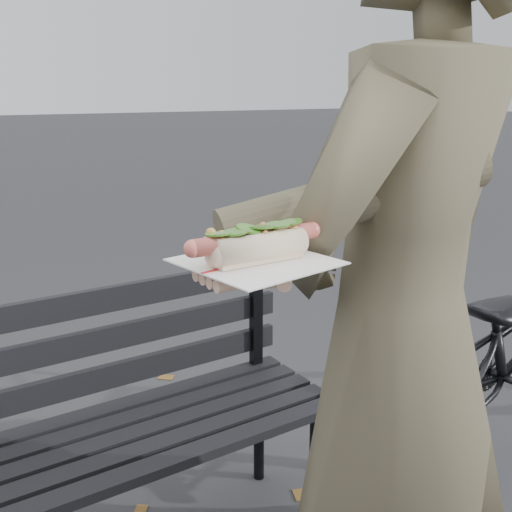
{
  "coord_description": "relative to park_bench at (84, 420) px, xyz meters",
  "views": [
    {
      "loc": [
        -0.43,
        -0.63,
        1.46
      ],
      "look_at": [
        0.01,
        0.05,
        1.23
      ],
      "focal_mm": 42.0,
      "sensor_mm": 36.0,
      "label": 1
    }
  ],
  "objects": [
    {
      "name": "park_bench",
      "position": [
        0.0,
        0.0,
        0.0
      ],
      "size": [
        1.5,
        0.44,
        0.88
      ],
      "color": "black",
      "rests_on": "ground"
    },
    {
      "name": "person",
      "position": [
        0.43,
        -0.8,
        0.44
      ],
      "size": [
        0.8,
        0.63,
        1.92
      ],
      "primitive_type": "imported",
      "rotation": [
        0.0,
        0.0,
        3.41
      ],
      "color": "brown",
      "rests_on": "ground"
    },
    {
      "name": "held_hotdog",
      "position": [
        0.22,
        -0.84,
        0.74
      ],
      "size": [
        0.64,
        0.31,
        0.2
      ],
      "color": "brown"
    }
  ]
}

